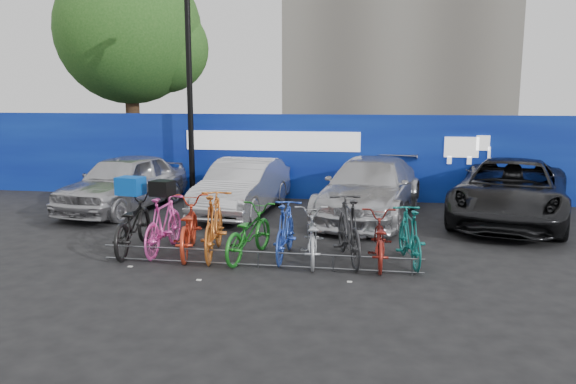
% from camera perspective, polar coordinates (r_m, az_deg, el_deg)
% --- Properties ---
extents(ground, '(100.00, 100.00, 0.00)m').
position_cam_1_polar(ground, '(10.33, -2.36, -6.70)').
color(ground, black).
rests_on(ground, ground).
extents(hoarding, '(22.00, 0.18, 2.40)m').
position_cam_1_polar(hoarding, '(15.92, 1.96, 3.59)').
color(hoarding, navy).
rests_on(hoarding, ground).
extents(tree, '(5.40, 5.20, 7.80)m').
position_cam_1_polar(tree, '(21.72, -15.22, 15.15)').
color(tree, '#382314').
rests_on(tree, ground).
extents(lamppost, '(0.25, 0.50, 6.11)m').
position_cam_1_polar(lamppost, '(15.97, -9.98, 10.90)').
color(lamppost, black).
rests_on(lamppost, ground).
extents(bike_rack, '(5.60, 0.03, 0.30)m').
position_cam_1_polar(bike_rack, '(9.72, -3.07, -6.78)').
color(bike_rack, '#595B60').
rests_on(bike_rack, ground).
extents(car_0, '(2.35, 4.46, 1.45)m').
position_cam_1_polar(car_0, '(15.01, -16.34, 0.96)').
color(car_0, '#B0B0B5').
rests_on(car_0, ground).
extents(car_1, '(1.79, 4.19, 1.34)m').
position_cam_1_polar(car_1, '(14.07, -4.61, 0.54)').
color(car_1, '#B4B5B9').
rests_on(car_1, ground).
extents(car_2, '(2.85, 5.17, 1.42)m').
position_cam_1_polar(car_2, '(13.68, 8.33, 0.36)').
color(car_2, '#B9BABE').
rests_on(car_2, ground).
extents(car_3, '(3.72, 5.68, 1.45)m').
position_cam_1_polar(car_3, '(14.06, 21.69, 0.09)').
color(car_3, black).
rests_on(car_3, ground).
extents(bike_0, '(0.99, 2.15, 1.09)m').
position_cam_1_polar(bike_0, '(11.03, -15.54, -3.06)').
color(bike_0, black).
rests_on(bike_0, ground).
extents(bike_1, '(0.52, 1.82, 1.09)m').
position_cam_1_polar(bike_1, '(10.80, -12.53, -3.21)').
color(bike_1, '#F247B0').
rests_on(bike_1, ground).
extents(bike_2, '(1.11, 2.10, 1.05)m').
position_cam_1_polar(bike_2, '(10.61, -10.15, -3.47)').
color(bike_2, red).
rests_on(bike_2, ground).
extents(bike_3, '(0.84, 2.06, 1.20)m').
position_cam_1_polar(bike_3, '(10.38, -7.54, -3.27)').
color(bike_3, '#CA6523').
rests_on(bike_3, ground).
extents(bike_4, '(1.00, 1.92, 0.96)m').
position_cam_1_polar(bike_4, '(10.20, -4.04, -4.14)').
color(bike_4, '#1D7C20').
rests_on(bike_4, ground).
extents(bike_5, '(0.50, 1.74, 1.05)m').
position_cam_1_polar(bike_5, '(10.17, -0.29, -3.91)').
color(bike_5, '#2545B0').
rests_on(bike_5, ground).
extents(bike_6, '(0.84, 1.81, 0.92)m').
position_cam_1_polar(bike_6, '(10.01, 2.40, -4.52)').
color(bike_6, '#AAADB2').
rests_on(bike_6, ground).
extents(bike_7, '(1.02, 2.05, 1.19)m').
position_cam_1_polar(bike_7, '(10.03, 6.20, -3.76)').
color(bike_7, '#272729').
rests_on(bike_7, ground).
extents(bike_8, '(0.66, 1.75, 0.91)m').
position_cam_1_polar(bike_8, '(9.95, 9.22, -4.76)').
color(bike_8, maroon).
rests_on(bike_8, ground).
extents(bike_9, '(0.75, 1.74, 1.01)m').
position_cam_1_polar(bike_9, '(10.07, 12.26, -4.37)').
color(bike_9, '#106862').
rests_on(bike_9, ground).
extents(cargo_crate, '(0.52, 0.42, 0.34)m').
position_cam_1_polar(cargo_crate, '(10.90, -15.71, 0.60)').
color(cargo_crate, '#0848B2').
rests_on(cargo_crate, bike_0).
extents(cargo_topcase, '(0.44, 0.40, 0.28)m').
position_cam_1_polar(cargo_topcase, '(10.66, -12.67, 0.40)').
color(cargo_topcase, black).
rests_on(cargo_topcase, bike_1).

